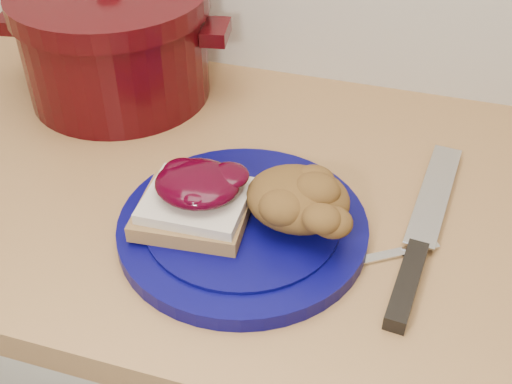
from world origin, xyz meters
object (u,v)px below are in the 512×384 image
(butter_knife, at_px, (376,257))
(dutch_oven, at_px, (115,42))
(pepper_grinder, at_px, (71,33))
(chef_knife, at_px, (415,257))
(plate, at_px, (243,227))

(butter_knife, distance_m, dutch_oven, 0.51)
(butter_knife, xyz_separation_m, pepper_grinder, (-0.54, 0.30, 0.06))
(butter_knife, bearing_deg, chef_knife, -23.93)
(plate, xyz_separation_m, chef_knife, (0.20, 0.01, -0.00))
(plate, height_order, pepper_grinder, pepper_grinder)
(chef_knife, distance_m, pepper_grinder, 0.65)
(dutch_oven, bearing_deg, plate, -42.27)
(butter_knife, bearing_deg, plate, 148.12)
(chef_knife, xyz_separation_m, butter_knife, (-0.04, -0.01, -0.01))
(chef_knife, bearing_deg, plate, 98.41)
(plate, distance_m, pepper_grinder, 0.49)
(pepper_grinder, bearing_deg, dutch_oven, -24.48)
(butter_knife, xyz_separation_m, dutch_oven, (-0.44, 0.25, 0.08))
(chef_knife, distance_m, dutch_oven, 0.54)
(plate, height_order, butter_knife, plate)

